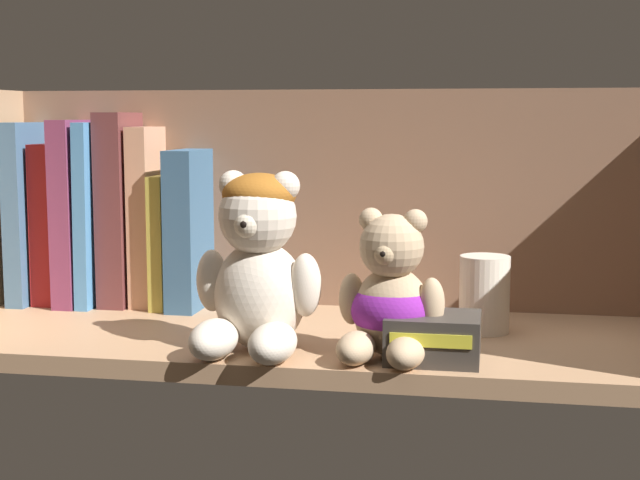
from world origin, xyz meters
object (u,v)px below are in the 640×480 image
(book_6, at_px, (171,239))
(teddy_bear_larger, at_px, (257,266))
(teddy_bear_smaller, at_px, (391,300))
(pillar_candle, at_px, (484,294))
(book_2, at_px, (83,211))
(book_7, at_px, (195,228))
(book_4, at_px, (125,208))
(small_product_box, at_px, (433,338))
(book_3, at_px, (102,213))
(book_0, at_px, (38,211))
(book_1, at_px, (60,222))
(book_5, at_px, (151,216))

(book_6, height_order, teddy_bear_larger, teddy_bear_larger)
(teddy_bear_smaller, bearing_deg, pillar_candle, 55.26)
(book_2, height_order, pillar_candle, book_2)
(book_2, bearing_deg, pillar_candle, -9.76)
(teddy_bear_larger, bearing_deg, book_6, 128.04)
(book_7, relative_size, pillar_candle, 2.31)
(pillar_candle, bearing_deg, book_4, 169.06)
(teddy_bear_smaller, relative_size, small_product_box, 1.63)
(book_3, bearing_deg, book_0, 180.00)
(pillar_candle, bearing_deg, book_2, 170.24)
(book_6, distance_m, small_product_box, 0.41)
(book_4, height_order, pillar_candle, book_4)
(book_0, distance_m, book_1, 0.03)
(book_1, relative_size, book_6, 1.23)
(book_5, bearing_deg, small_product_box, -30.79)
(book_1, distance_m, teddy_bear_smaller, 0.50)
(book_0, bearing_deg, small_product_box, -22.84)
(teddy_bear_smaller, distance_m, small_product_box, 0.05)
(book_1, height_order, book_4, book_4)
(book_3, relative_size, book_6, 1.39)
(book_4, height_order, small_product_box, book_4)
(book_1, relative_size, book_2, 0.87)
(book_3, bearing_deg, book_7, 0.00)
(book_6, distance_m, book_7, 0.03)
(book_2, xyz_separation_m, teddy_bear_larger, (0.28, -0.21, -0.03))
(book_0, xyz_separation_m, book_3, (0.09, 0.00, -0.00))
(small_product_box, bearing_deg, book_6, 147.31)
(book_2, bearing_deg, teddy_bear_larger, -36.90)
(pillar_candle, bearing_deg, small_product_box, -109.26)
(book_3, distance_m, book_6, 0.10)
(book_5, xyz_separation_m, teddy_bear_smaller, (0.33, -0.21, -0.05))
(book_1, relative_size, pillar_candle, 2.38)
(book_1, bearing_deg, book_3, 0.00)
(book_0, bearing_deg, teddy_bear_smaller, -24.07)
(book_3, relative_size, book_4, 0.95)
(book_6, xyz_separation_m, book_7, (0.03, 0.00, 0.02))
(book_0, height_order, small_product_box, book_0)
(book_2, relative_size, teddy_bear_larger, 1.27)
(book_1, relative_size, book_4, 0.84)
(book_6, bearing_deg, teddy_bear_larger, -51.96)
(book_4, bearing_deg, teddy_bear_larger, -43.09)
(book_7, height_order, small_product_box, book_7)
(teddy_bear_smaller, bearing_deg, book_1, 154.49)
(book_5, bearing_deg, teddy_bear_smaller, -33.25)
(book_0, relative_size, book_5, 1.02)
(book_0, bearing_deg, book_7, 0.00)
(book_3, height_order, teddy_bear_larger, book_3)
(book_7, bearing_deg, book_4, 180.00)
(book_5, height_order, teddy_bear_larger, book_5)
(teddy_bear_larger, relative_size, pillar_candle, 2.15)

